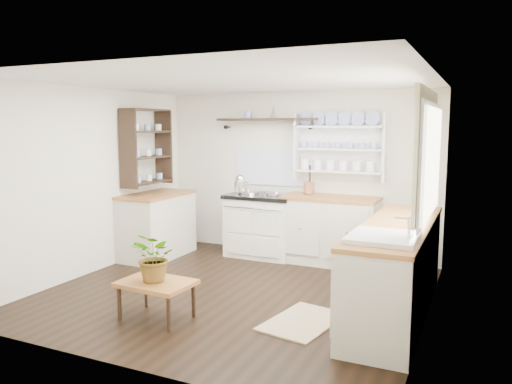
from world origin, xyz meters
TOP-DOWN VIEW (x-y plane):
  - floor at (0.00, 0.00)m, footprint 4.00×3.80m
  - wall_back at (0.00, 1.90)m, footprint 4.00×0.02m
  - wall_right at (2.00, 0.00)m, footprint 0.02×3.80m
  - wall_left at (-2.00, 0.00)m, footprint 0.02×3.80m
  - ceiling at (0.00, 0.00)m, footprint 4.00×3.80m
  - window at (1.95, 0.15)m, footprint 0.08×1.55m
  - aga_cooker at (-0.38, 1.57)m, footprint 0.98×0.68m
  - back_cabinets at (0.60, 1.60)m, footprint 1.27×0.63m
  - right_cabinets at (1.70, 0.10)m, footprint 0.62×2.43m
  - belfast_sink at (1.70, -0.65)m, footprint 0.55×0.60m
  - left_cabinets at (-1.70, 0.90)m, footprint 0.62×1.13m
  - plate_rack at (0.65, 1.86)m, footprint 1.20×0.22m
  - high_shelf at (-0.40, 1.78)m, footprint 1.50×0.29m
  - left_shelving at (-1.84, 0.90)m, footprint 0.28×0.80m
  - kettle at (-0.66, 1.45)m, footprint 0.18×0.18m
  - utensil_crock at (0.26, 1.68)m, footprint 0.14×0.14m
  - center_table at (-0.34, -1.00)m, footprint 0.71×0.52m
  - potted_plant at (-0.34, -1.00)m, footprint 0.50×0.46m
  - floor_rug at (0.96, -0.50)m, footprint 0.70×0.94m

SIDE VIEW (x-z plane):
  - floor at x=0.00m, z-range -0.01..0.01m
  - floor_rug at x=0.96m, z-range 0.00..0.02m
  - center_table at x=-0.34m, z-range 0.14..0.51m
  - aga_cooker at x=-0.38m, z-range -0.01..0.90m
  - right_cabinets at x=1.70m, z-range 0.01..0.91m
  - left_cabinets at x=-1.70m, z-range 0.01..0.91m
  - back_cabinets at x=0.60m, z-range 0.01..0.91m
  - potted_plant at x=-0.34m, z-range 0.37..0.84m
  - belfast_sink at x=1.70m, z-range 0.58..1.03m
  - utensil_crock at x=0.26m, z-range 0.91..1.07m
  - kettle at x=-0.66m, z-range 0.93..1.15m
  - wall_back at x=0.00m, z-range 0.00..2.30m
  - wall_right at x=2.00m, z-range 0.00..2.30m
  - wall_left at x=-2.00m, z-range 0.00..2.30m
  - left_shelving at x=-1.84m, z-range 1.02..2.08m
  - plate_rack at x=0.65m, z-range 1.11..2.01m
  - window at x=1.95m, z-range 0.95..2.17m
  - high_shelf at x=-0.40m, z-range 1.83..1.99m
  - ceiling at x=0.00m, z-range 2.29..2.30m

